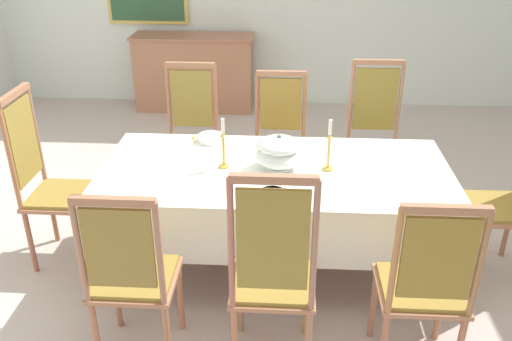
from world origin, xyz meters
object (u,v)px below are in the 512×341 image
object	(u,v)px
dining_table	(275,179)
chair_head_west	(48,179)
candlestick_west	(223,148)
bowl_far_left	(270,143)
spoon_primary	(194,139)
chair_north_a	(191,133)
bowl_near_right	(273,194)
chair_north_c	(374,136)
sideboard	(194,72)
chair_north_b	(280,138)
bowl_near_left	(211,138)
chair_head_east	(511,197)
soup_tureen	(279,152)
chair_south_c	(425,284)
chair_south_a	(131,274)
candlestick_east	(329,150)
chair_south_b	(273,273)
spoon_secondary	(251,194)

from	to	relation	value
dining_table	chair_head_west	xyz separation A→B (m)	(-1.54, -0.00, -0.05)
candlestick_west	bowl_far_left	world-z (taller)	candlestick_west
chair_head_west	spoon_primary	size ratio (longest dim) A/B	7.01
chair_north_a	bowl_near_right	distance (m)	1.52
chair_north_c	sideboard	xyz separation A→B (m)	(-1.84, 2.25, -0.15)
chair_north_a	bowl_far_left	size ratio (longest dim) A/B	6.84
chair_north_b	chair_north_c	world-z (taller)	chair_north_c
candlestick_west	bowl_near_left	size ratio (longest dim) A/B	1.73
chair_north_a	chair_head_east	xyz separation A→B (m)	(2.26, -0.94, -0.01)
chair_head_west	candlestick_west	world-z (taller)	chair_head_west
chair_north_b	chair_north_c	bearing A→B (deg)	-179.52
chair_head_west	soup_tureen	distance (m)	1.58
chair_south_c	chair_north_b	bearing A→B (deg)	112.30
spoon_primary	sideboard	size ratio (longest dim) A/B	0.12
chair_south_c	chair_south_a	bearing A→B (deg)	179.98
chair_north_b	spoon_primary	world-z (taller)	chair_north_b
candlestick_east	spoon_primary	size ratio (longest dim) A/B	1.96
sideboard	chair_north_c	bearing A→B (deg)	129.31
chair_south_a	chair_north_b	size ratio (longest dim) A/B	1.00
chair_south_b	candlestick_west	world-z (taller)	chair_south_b
candlestick_west	spoon_primary	bearing A→B (deg)	121.43
dining_table	sideboard	size ratio (longest dim) A/B	1.57
candlestick_east	bowl_far_left	bearing A→B (deg)	137.04
dining_table	spoon_primary	bearing A→B (deg)	143.77
chair_south_a	chair_head_west	world-z (taller)	chair_head_west
dining_table	chair_north_b	size ratio (longest dim) A/B	2.06
chair_south_b	chair_head_west	world-z (taller)	chair_head_west
dining_table	chair_south_a	distance (m)	1.18
chair_north_c	bowl_near_right	xyz separation A→B (m)	(-0.79, -1.33, 0.16)
chair_south_a	candlestick_east	size ratio (longest dim) A/B	3.18
candlestick_east	bowl_near_left	xyz separation A→B (m)	(-0.82, 0.42, -0.11)
spoon_secondary	chair_south_c	bearing A→B (deg)	-34.92
spoon_primary	chair_south_a	bearing A→B (deg)	-103.69
bowl_far_left	chair_north_c	bearing A→B (deg)	34.80
bowl_far_left	spoon_primary	bearing A→B (deg)	171.30
chair_north_b	chair_north_a	bearing A→B (deg)	-0.28
chair_north_a	bowl_near_left	world-z (taller)	chair_north_a
soup_tureen	chair_north_b	bearing A→B (deg)	90.41
chair_head_west	candlestick_east	bearing A→B (deg)	90.00
dining_table	sideboard	bearing A→B (deg)	108.47
dining_table	chair_north_c	xyz separation A→B (m)	(0.78, 0.94, -0.06)
spoon_secondary	sideboard	world-z (taller)	sideboard
candlestick_west	bowl_near_right	distance (m)	0.52
spoon_secondary	chair_head_west	bearing A→B (deg)	162.44
chair_north_b	candlestick_east	world-z (taller)	chair_north_b
dining_table	candlestick_west	world-z (taller)	candlestick_west
bowl_near_left	bowl_near_right	distance (m)	0.94
chair_head_east	soup_tureen	bearing A→B (deg)	90.00
chair_north_a	bowl_far_left	bearing A→B (deg)	139.40
chair_head_east	bowl_near_left	world-z (taller)	chair_head_east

